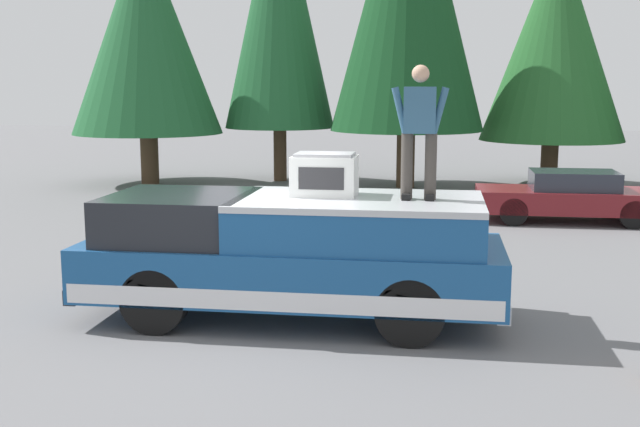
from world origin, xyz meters
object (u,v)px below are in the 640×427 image
(person_on_truck_bed, at_px, (419,128))
(parked_car_maroon, at_px, (569,196))
(pickup_truck, at_px, (292,255))
(compressor_unit, at_px, (325,174))

(person_on_truck_bed, distance_m, parked_car_maroon, 9.06)
(person_on_truck_bed, bearing_deg, pickup_truck, 90.33)
(pickup_truck, bearing_deg, parked_car_maroon, -30.48)
(compressor_unit, height_order, person_on_truck_bed, person_on_truck_bed)
(pickup_truck, height_order, person_on_truck_bed, person_on_truck_bed)
(pickup_truck, relative_size, compressor_unit, 6.60)
(person_on_truck_bed, height_order, parked_car_maroon, person_on_truck_bed)
(person_on_truck_bed, xyz_separation_m, parked_car_maroon, (8.23, -3.22, -1.97))
(compressor_unit, distance_m, person_on_truck_bed, 1.39)
(compressor_unit, bearing_deg, pickup_truck, 115.29)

